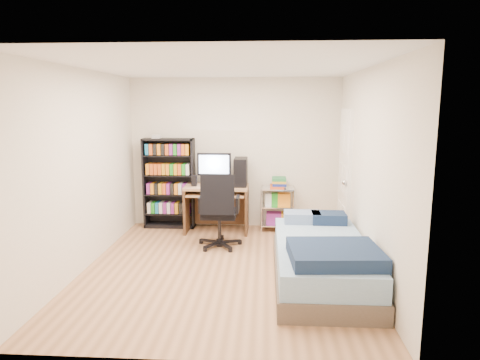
# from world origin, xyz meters

# --- Properties ---
(room) EXTENTS (3.58, 4.08, 2.58)m
(room) POSITION_xyz_m (0.00, 0.00, 1.25)
(room) COLOR tan
(room) RESTS_ON ground
(media_shelf) EXTENTS (0.85, 0.28, 1.57)m
(media_shelf) POSITION_xyz_m (-1.10, 1.84, 0.77)
(media_shelf) COLOR black
(media_shelf) RESTS_ON room
(computer_desk) EXTENTS (1.02, 0.59, 1.28)m
(computer_desk) POSITION_xyz_m (-0.16, 1.66, 0.69)
(computer_desk) COLOR #9D7350
(computer_desk) RESTS_ON room
(office_chair) EXTENTS (0.66, 0.66, 1.11)m
(office_chair) POSITION_xyz_m (-0.14, 0.83, 0.35)
(office_chair) COLOR black
(office_chair) RESTS_ON room
(wire_cart) EXTENTS (0.56, 0.41, 0.88)m
(wire_cart) POSITION_xyz_m (0.73, 1.76, 0.58)
(wire_cart) COLOR silver
(wire_cart) RESTS_ON room
(bed) EXTENTS (1.08, 2.16, 0.62)m
(bed) POSITION_xyz_m (1.19, -0.33, 0.27)
(bed) COLOR brown
(bed) RESTS_ON room
(door) EXTENTS (0.12, 0.80, 2.00)m
(door) POSITION_xyz_m (1.72, 1.35, 1.00)
(door) COLOR white
(door) RESTS_ON room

